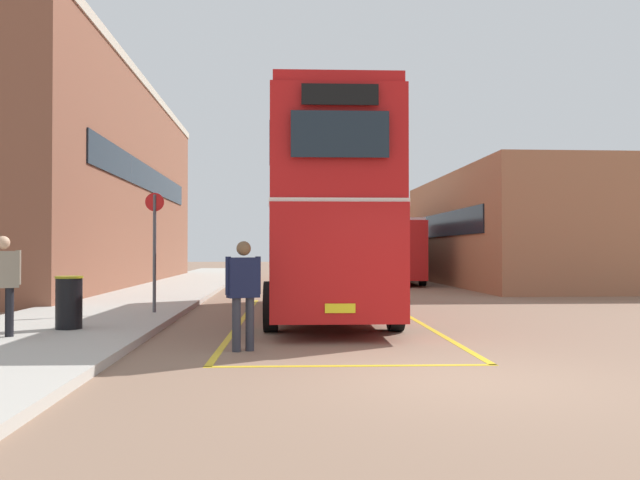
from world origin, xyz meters
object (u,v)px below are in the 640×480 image
object	(u,v)px
bus_stop_sign	(155,241)
single_deck_bus	(389,250)
pedestrian_boarding	(243,287)
litter_bin	(69,302)
double_decker_bus	(326,214)
pedestrian_waiting_near	(3,278)

from	to	relation	value
bus_stop_sign	single_deck_bus	bearing A→B (deg)	62.77
pedestrian_boarding	litter_bin	bearing A→B (deg)	148.94
pedestrian_boarding	bus_stop_sign	distance (m)	5.82
double_decker_bus	litter_bin	size ratio (longest dim) A/B	10.23
single_deck_bus	litter_bin	bearing A→B (deg)	-115.64
pedestrian_waiting_near	litter_bin	distance (m)	1.45
litter_bin	pedestrian_boarding	bearing A→B (deg)	-31.06
litter_bin	bus_stop_sign	distance (m)	3.57
pedestrian_waiting_near	bus_stop_sign	size ratio (longest dim) A/B	0.61
pedestrian_waiting_near	litter_bin	xyz separation A→B (m)	(0.76, 1.13, -0.50)
double_decker_bus	bus_stop_sign	bearing A→B (deg)	-175.56
pedestrian_boarding	pedestrian_waiting_near	distance (m)	4.23
single_deck_bus	bus_stop_sign	bearing A→B (deg)	-117.23
pedestrian_waiting_near	single_deck_bus	bearing A→B (deg)	63.88
single_deck_bus	bus_stop_sign	size ratio (longest dim) A/B	3.15
pedestrian_boarding	bus_stop_sign	xyz separation A→B (m)	(-2.39, 5.25, 0.81)
double_decker_bus	litter_bin	distance (m)	6.47
double_decker_bus	pedestrian_waiting_near	size ratio (longest dim) A/B	5.89
single_deck_bus	litter_bin	distance (m)	21.65
single_deck_bus	pedestrian_boarding	size ratio (longest dim) A/B	5.08
single_deck_bus	pedestrian_boarding	world-z (taller)	single_deck_bus
double_decker_bus	pedestrian_waiting_near	world-z (taller)	double_decker_bus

